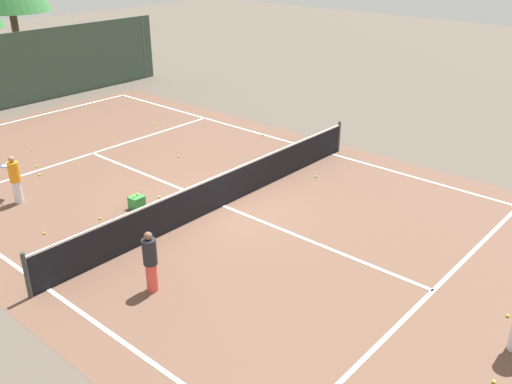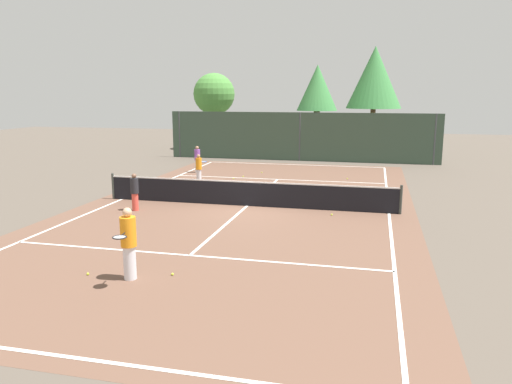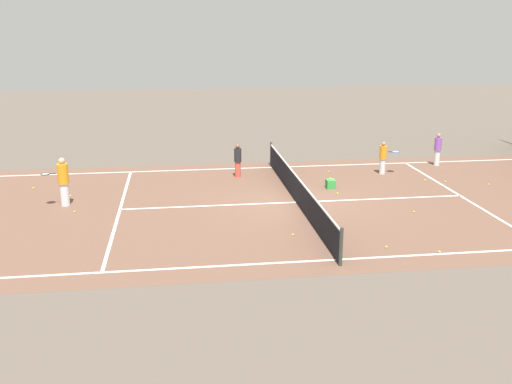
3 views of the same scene
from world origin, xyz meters
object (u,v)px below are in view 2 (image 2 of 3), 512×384
Objects in this scene: player_0 at (197,159)px; tennis_ball_3 at (347,179)px; tennis_ball_12 at (385,196)px; player_2 at (135,192)px; tennis_ball_6 at (332,215)px; tennis_ball_11 at (371,202)px; tennis_ball_9 at (198,193)px; tennis_ball_13 at (239,195)px; tennis_ball_2 at (172,274)px; tennis_ball_10 at (88,274)px; tennis_ball_8 at (304,189)px; tennis_ball_4 at (233,178)px; tennis_ball_0 at (262,173)px; tennis_ball_7 at (243,176)px; player_1 at (129,243)px; tennis_ball_1 at (171,190)px; ball_crate at (220,191)px; player_3 at (199,168)px.

player_0 is 8.47m from tennis_ball_3.
tennis_ball_12 is at bearing -23.99° from player_0.
player_2 is 21.81× the size of tennis_ball_3.
tennis_ball_11 is at bearing 61.20° from tennis_ball_6.
tennis_ball_13 is (1.95, -0.14, 0.00)m from tennis_ball_9.
tennis_ball_2 is 10.30m from tennis_ball_9.
tennis_ball_13 is (1.07, 10.20, 0.00)m from tennis_ball_10.
tennis_ball_8 is at bearing 22.56° from tennis_ball_9.
tennis_ball_0 is at bearing 66.29° from tennis_ball_4.
tennis_ball_7 is 1.00× the size of tennis_ball_13.
tennis_ball_4 is at bearing 151.95° from tennis_ball_8.
tennis_ball_11 is (4.69, 9.65, 0.00)m from tennis_ball_2.
player_0 reaches higher than tennis_ball_13.
player_1 is at bearing -101.67° from tennis_ball_8.
player_2 is at bearing -105.17° from tennis_ball_0.
player_2 is 8.04m from tennis_ball_8.
tennis_ball_6 is 9.29m from tennis_ball_10.
tennis_ball_1 is 1.00× the size of tennis_ball_2.
tennis_ball_6 is 1.00× the size of tennis_ball_10.
tennis_ball_3 is 1.00× the size of tennis_ball_12.
tennis_ball_3 is 1.00× the size of tennis_ball_8.
tennis_ball_13 is (-4.28, 2.61, 0.00)m from tennis_ball_6.
player_2 is at bearing 107.31° from tennis_ball_10.
tennis_ball_6 is 4.37m from tennis_ball_12.
tennis_ball_10 is at bearing -125.17° from tennis_ball_6.
ball_crate is 5.73m from tennis_ball_6.
tennis_ball_0 is (3.62, 0.62, -0.74)m from player_0.
tennis_ball_7 is 4.87m from tennis_ball_9.
tennis_ball_6 is 1.00× the size of tennis_ball_12.
tennis_ball_13 is (-5.66, 0.09, 0.00)m from tennis_ball_11.
tennis_ball_4 is (1.71, 7.73, -0.70)m from player_2.
tennis_ball_0 is (-0.50, 16.68, -0.88)m from player_1.
tennis_ball_3 is (8.43, -0.37, -0.74)m from player_0.
player_3 is at bearing 124.79° from ball_crate.
tennis_ball_10 is at bearing -79.52° from player_0.
tennis_ball_1 and tennis_ball_2 have the same top height.
player_3 is 2.08m from tennis_ball_4.
tennis_ball_13 is (0.85, 0.06, -0.15)m from ball_crate.
tennis_ball_6 and tennis_ball_12 have the same top height.
tennis_ball_8 is 3.30m from tennis_ball_13.
tennis_ball_11 is (9.71, -5.96, -0.74)m from player_0.
player_3 is 4.45m from tennis_ball_0.
tennis_ball_13 is (3.39, -0.54, 0.00)m from tennis_ball_1.
player_2 is 7.01m from tennis_ball_10.
tennis_ball_13 is (0.43, -6.49, 0.00)m from tennis_ball_0.
tennis_ball_3 is (7.78, 4.97, 0.00)m from tennis_ball_1.
player_1 is at bearing -118.22° from tennis_ball_12.
player_1 is 26.92× the size of tennis_ball_12.
tennis_ball_9 is (-1.10, 0.20, -0.15)m from ball_crate.
ball_crate is at bearing -169.19° from tennis_ball_12.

